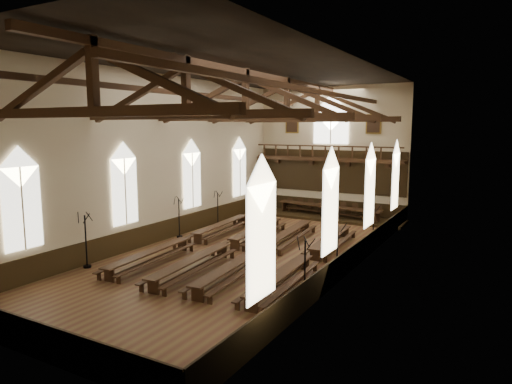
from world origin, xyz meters
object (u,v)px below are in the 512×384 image
Objects in this scene: refectory_row_d at (309,256)px; candelabrum_left_far at (218,214)px; candelabrum_right_near at (305,282)px; refectory_row_c at (264,248)px; high_table at (328,207)px; candelabrum_right_far at (373,232)px; refectory_row_b at (228,244)px; candelabrum_left_near at (86,251)px; candelabrum_left_mid at (179,225)px; dais at (328,217)px; refectory_row_a at (190,238)px; candelabrum_right_mid at (337,259)px.

candelabrum_left_far is at bearing 148.73° from refectory_row_d.
refectory_row_d is 4.83m from candelabrum_right_near.
candelabrum_left_far is at bearing 140.08° from refectory_row_c.
high_table is 7.91m from candelabrum_right_far.
refectory_row_c reaches higher than refectory_row_b.
candelabrum_left_mid is at bearing 90.00° from candelabrum_left_near.
candelabrum_right_near is at bearing -72.58° from dais.
candelabrum_left_near is at bearing -109.80° from refectory_row_a.
refectory_row_c is at bearing -86.07° from dais.
candelabrum_left_mid reaches higher than candelabrum_right_mid.
candelabrum_right_mid is at bearing 90.00° from candelabrum_right_near.
candelabrum_left_far is at bearing 137.34° from candelabrum_right_near.
candelabrum_right_near is at bearing -46.58° from refectory_row_c.
refectory_row_d is at bearing -106.74° from candelabrum_right_far.
dais is 16.98m from candelabrum_right_near.
high_table is at bearing 44.70° from candelabrum_left_far.
high_table is 3.24× the size of candelabrum_left_mid.
refectory_row_d is at bearing 2.92° from refectory_row_b.
candelabrum_right_mid is at bearing -9.25° from refectory_row_c.
candelabrum_left_near is (-6.82, -5.77, 0.33)m from refectory_row_c.
dais is 18.47m from candelabrum_left_near.
candelabrum_right_mid reaches higher than refectory_row_d.
candelabrum_left_mid is (-2.02, 1.55, 0.29)m from refectory_row_a.
candelabrum_right_far reaches higher than refectory_row_d.
refectory_row_a is at bearing 176.55° from candelabrum_right_mid.
candelabrum_right_near reaches higher than high_table.
dais is (1.30, 11.91, -0.42)m from refectory_row_b.
refectory_row_c is at bearing 133.42° from candelabrum_right_near.
candelabrum_right_mid is at bearing -67.68° from dais.
refectory_row_c is 5.62× the size of candelabrum_right_mid.
candelabrum_left_near is at bearing -109.05° from high_table.
candelabrum_left_mid is 1.04× the size of candelabrum_right_mid.
high_table is (1.30, 11.91, 0.34)m from refectory_row_b.
dais is 11.92m from candelabrum_left_mid.
candelabrum_left_far is (-4.72, 5.95, 0.22)m from refectory_row_b.
refectory_row_b is 5.05× the size of candelabrum_left_near.
candelabrum_right_far is (0.00, 6.31, -0.04)m from candelabrum_right_mid.
refectory_row_a is 1.01× the size of refectory_row_d.
refectory_row_a is 7.39m from refectory_row_d.
high_table is (-0.80, 11.67, 0.33)m from refectory_row_c.
refectory_row_b is (2.70, -0.09, 0.01)m from refectory_row_a.
candelabrum_right_far is at bearing 73.26° from refectory_row_d.
refectory_row_b is at bearing -173.37° from refectory_row_c.
candelabrum_left_near is at bearing -134.27° from candelabrum_right_far.
candelabrum_right_mid is (1.69, -0.69, 0.27)m from refectory_row_d.
candelabrum_right_mid reaches higher than candelabrum_right_far.
high_table is at bearing 88.21° from dais.
high_table reaches higher than refectory_row_d.
candelabrum_right_near is (9.08, -4.37, 0.30)m from refectory_row_a.
refectory_row_b is 11.99m from dais.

